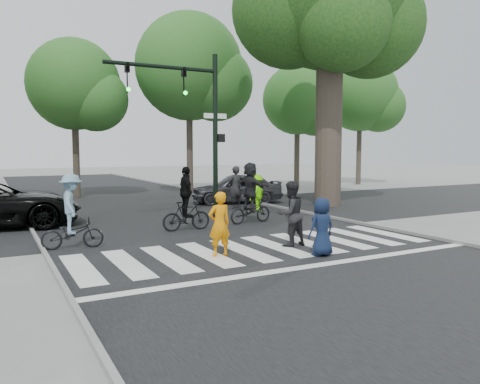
# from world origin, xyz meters

# --- Properties ---
(ground) EXTENTS (120.00, 120.00, 0.00)m
(ground) POSITION_xyz_m (0.00, 0.00, 0.00)
(ground) COLOR gray
(ground) RESTS_ON ground
(road_stem) EXTENTS (10.00, 70.00, 0.01)m
(road_stem) POSITION_xyz_m (0.00, 5.00, 0.01)
(road_stem) COLOR black
(road_stem) RESTS_ON ground
(road_cross) EXTENTS (70.00, 10.00, 0.01)m
(road_cross) POSITION_xyz_m (0.00, 8.00, 0.01)
(road_cross) COLOR black
(road_cross) RESTS_ON ground
(curb_left) EXTENTS (0.10, 70.00, 0.10)m
(curb_left) POSITION_xyz_m (-5.05, 5.00, 0.05)
(curb_left) COLOR gray
(curb_left) RESTS_ON ground
(curb_right) EXTENTS (0.10, 70.00, 0.10)m
(curb_right) POSITION_xyz_m (5.05, 5.00, 0.05)
(curb_right) COLOR gray
(curb_right) RESTS_ON ground
(crosswalk) EXTENTS (10.00, 3.85, 0.01)m
(crosswalk) POSITION_xyz_m (0.00, 0.66, 0.01)
(crosswalk) COLOR silver
(crosswalk) RESTS_ON ground
(traffic_signal) EXTENTS (4.45, 0.29, 6.00)m
(traffic_signal) POSITION_xyz_m (0.35, 6.20, 3.90)
(traffic_signal) COLOR black
(traffic_signal) RESTS_ON ground
(eucalyptus) EXTENTS (8.30, 7.20, 13.00)m
(eucalyptus) POSITION_xyz_m (7.53, 7.67, 9.08)
(eucalyptus) COLOR brown
(eucalyptus) RESTS_ON ground
(bg_tree_2) EXTENTS (5.04, 4.80, 8.40)m
(bg_tree_2) POSITION_xyz_m (-1.76, 16.62, 5.78)
(bg_tree_2) COLOR brown
(bg_tree_2) RESTS_ON ground
(bg_tree_3) EXTENTS (6.30, 6.00, 10.20)m
(bg_tree_3) POSITION_xyz_m (4.31, 15.27, 6.94)
(bg_tree_3) COLOR brown
(bg_tree_3) RESTS_ON ground
(bg_tree_4) EXTENTS (4.83, 4.60, 8.15)m
(bg_tree_4) POSITION_xyz_m (12.23, 16.12, 5.64)
(bg_tree_4) COLOR brown
(bg_tree_4) RESTS_ON ground
(bg_tree_5) EXTENTS (5.67, 5.40, 9.30)m
(bg_tree_5) POSITION_xyz_m (18.27, 16.69, 6.36)
(bg_tree_5) COLOR brown
(bg_tree_5) RESTS_ON ground
(pedestrian_woman) EXTENTS (0.58, 0.39, 1.57)m
(pedestrian_woman) POSITION_xyz_m (-1.32, 0.67, 0.79)
(pedestrian_woman) COLOR orange
(pedestrian_woman) RESTS_ON ground
(pedestrian_child) EXTENTS (0.71, 0.47, 1.43)m
(pedestrian_child) POSITION_xyz_m (0.87, -0.48, 0.71)
(pedestrian_child) COLOR #121E3D
(pedestrian_child) RESTS_ON ground
(pedestrian_adult) EXTENTS (0.91, 0.74, 1.75)m
(pedestrian_adult) POSITION_xyz_m (0.86, 0.83, 0.88)
(pedestrian_adult) COLOR black
(pedestrian_adult) RESTS_ON ground
(cyclist_left) EXTENTS (1.61, 1.08, 1.96)m
(cyclist_left) POSITION_xyz_m (-4.32, 3.25, 0.85)
(cyclist_left) COLOR black
(cyclist_left) RESTS_ON ground
(cyclist_mid) EXTENTS (1.59, 0.97, 2.05)m
(cyclist_mid) POSITION_xyz_m (-0.69, 4.40, 0.84)
(cyclist_mid) COLOR black
(cyclist_mid) RESTS_ON ground
(cyclist_right) EXTENTS (1.75, 1.62, 2.14)m
(cyclist_right) POSITION_xyz_m (1.86, 4.74, 0.95)
(cyclist_right) COLOR black
(cyclist_right) RESTS_ON ground
(car_grey) EXTENTS (4.62, 2.82, 1.47)m
(car_grey) POSITION_xyz_m (4.30, 10.38, 0.74)
(car_grey) COLOR #333338
(car_grey) RESTS_ON ground
(bystander_hivis) EXTENTS (1.16, 1.03, 1.55)m
(bystander_hivis) POSITION_xyz_m (3.60, 7.27, 0.78)
(bystander_hivis) COLOR #63EF03
(bystander_hivis) RESTS_ON ground
(bystander_dark) EXTENTS (0.74, 0.53, 1.87)m
(bystander_dark) POSITION_xyz_m (3.16, 8.36, 0.94)
(bystander_dark) COLOR black
(bystander_dark) RESTS_ON ground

